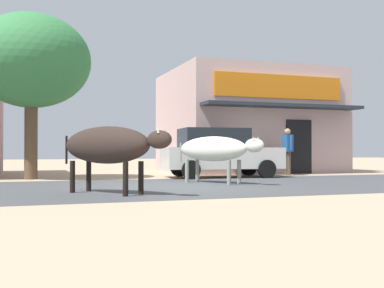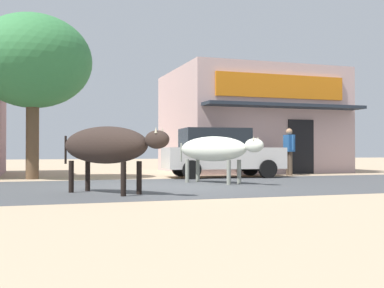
% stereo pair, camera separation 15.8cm
% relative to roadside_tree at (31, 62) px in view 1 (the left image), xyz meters
% --- Properties ---
extents(ground, '(80.00, 80.00, 0.00)m').
position_rel_roadside_tree_xyz_m(ground, '(3.11, -4.41, -3.71)').
color(ground, tan).
extents(asphalt_road, '(72.00, 6.48, 0.00)m').
position_rel_roadside_tree_xyz_m(asphalt_road, '(3.11, -4.41, -3.70)').
color(asphalt_road, '#434548').
rests_on(asphalt_road, ground).
extents(storefront_right_club, '(6.76, 6.55, 4.30)m').
position_rel_roadside_tree_xyz_m(storefront_right_club, '(9.04, 3.20, -1.55)').
color(storefront_right_club, '#C8A5A2').
rests_on(storefront_right_club, ground).
extents(roadside_tree, '(3.70, 3.70, 5.21)m').
position_rel_roadside_tree_xyz_m(roadside_tree, '(0.00, 0.00, 0.00)').
color(roadside_tree, brown).
rests_on(roadside_tree, ground).
extents(parked_hatchback_car, '(4.06, 2.07, 1.64)m').
position_rel_roadside_tree_xyz_m(parked_hatchback_car, '(6.00, -0.95, -2.87)').
color(parked_hatchback_car, silver).
rests_on(parked_hatchback_car, ground).
extents(cow_near_brown, '(2.11, 2.51, 1.41)m').
position_rel_roadside_tree_xyz_m(cow_near_brown, '(1.46, -5.90, -2.70)').
color(cow_near_brown, '#30241F').
rests_on(cow_near_brown, ground).
extents(cow_far_dark, '(1.76, 2.70, 1.29)m').
position_rel_roadside_tree_xyz_m(cow_far_dark, '(4.73, -3.67, -2.77)').
color(cow_far_dark, silver).
rests_on(cow_far_dark, ground).
extents(pedestrian_by_shop, '(0.26, 0.61, 1.70)m').
position_rel_roadside_tree_xyz_m(pedestrian_by_shop, '(8.79, -0.64, -2.70)').
color(pedestrian_by_shop, brown).
rests_on(pedestrian_by_shop, ground).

